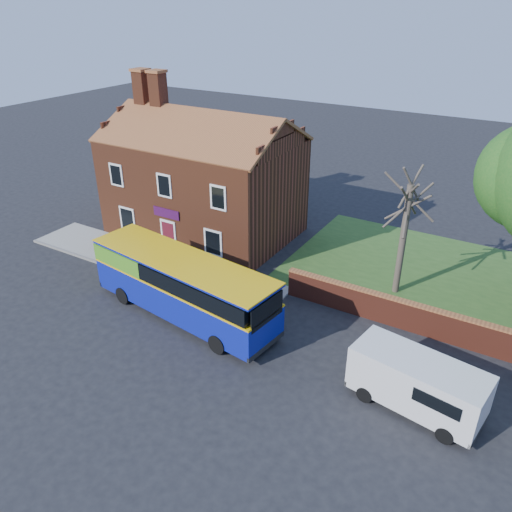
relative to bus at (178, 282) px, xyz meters
The scene contains 8 objects.
ground 3.65m from the bus, 49.01° to the right, with size 120.00×120.00×0.00m, color black.
pavement 6.25m from the bus, 145.63° to the left, with size 18.00×3.50×0.12m, color gray.
kerb 5.50m from the bus, 161.76° to the left, with size 18.00×0.15×0.14m, color slate.
shop_building 10.50m from the bus, 118.53° to the left, with size 12.30×8.13×10.50m.
boundary_wall 15.79m from the bus, 17.08° to the left, with size 22.00×0.38×1.60m.
bus is the anchor object (origin of this frame).
van_near 12.45m from the bus, ahead, with size 5.51×2.89×2.30m.
bare_tree 12.18m from the bus, 40.93° to the left, with size 2.61×3.11×6.96m.
Camera 1 is at (12.65, -14.48, 14.86)m, focal length 35.00 mm.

